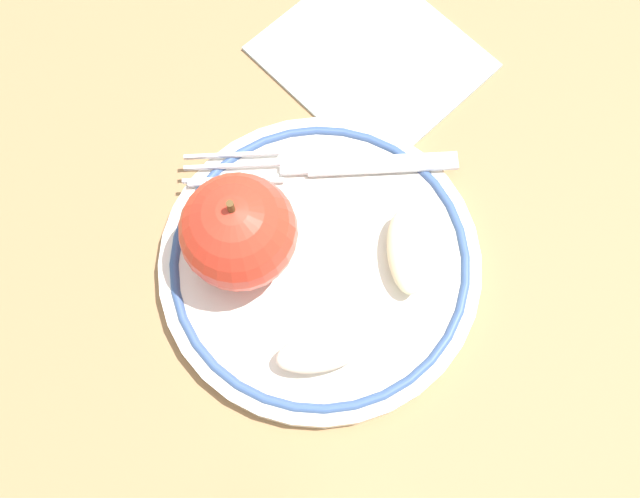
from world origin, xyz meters
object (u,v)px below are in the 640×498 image
Objects in this scene: apple_red_whole at (239,232)px; fork at (329,167)px; plate at (320,263)px; apple_slice_front at (407,252)px; apple_slice_back at (322,351)px; napkin_folded at (372,56)px.

apple_red_whole is 0.50× the size of fork.
apple_red_whole reaches higher than plate.
apple_slice_front reaches higher than fork.
apple_slice_front is (0.09, 0.05, -0.03)m from apple_red_whole.
apple_slice_back is 0.22m from napkin_folded.
apple_red_whole reaches higher than apple_slice_front.
apple_red_whole reaches higher than fork.
fork is at bearing 116.85° from plate.
apple_red_whole is 0.11m from apple_slice_front.
apple_red_whole is 0.09m from apple_slice_back.
apple_red_whole is (-0.04, -0.02, 0.04)m from plate.
apple_slice_back is 0.40× the size of napkin_folded.
plate is at bearing 25.79° from apple_red_whole.
plate is at bearing 81.64° from fork.
fork is at bearing -145.50° from apple_slice_front.
fork is (-0.03, 0.06, 0.01)m from plate.
apple_red_whole is at bearing 114.50° from apple_slice_back.
plate is 0.16m from napkin_folded.
apple_slice_back is (-0.01, -0.08, 0.00)m from apple_slice_front.
plate is 0.06m from apple_slice_back.
apple_slice_back reaches higher than fork.
plate is 1.47× the size of napkin_folded.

